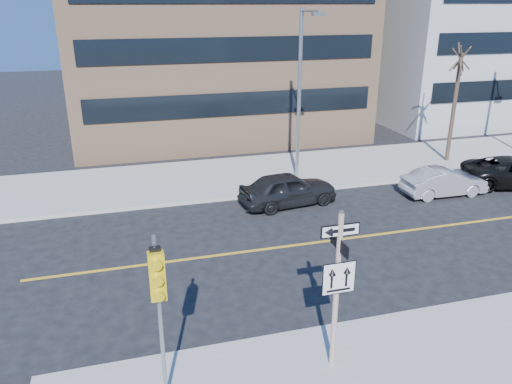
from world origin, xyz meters
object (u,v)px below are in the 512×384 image
object	(u,v)px
parked_car_a	(288,189)
streetlight_a	(301,85)
parked_car_b	(444,182)
street_tree_west	(461,61)
traffic_signal	(158,289)
sign_pole	(337,283)

from	to	relation	value
parked_car_a	streetlight_a	bearing A→B (deg)	-35.67
parked_car_b	street_tree_west	world-z (taller)	street_tree_west
traffic_signal	parked_car_a	size ratio (longest dim) A/B	0.92
parked_car_a	street_tree_west	bearing A→B (deg)	-79.25
sign_pole	street_tree_west	distance (m)	19.22
streetlight_a	street_tree_west	size ratio (longest dim) A/B	1.26
street_tree_west	traffic_signal	bearing A→B (deg)	-140.61
traffic_signal	parked_car_a	xyz separation A→B (m)	(6.43, 10.50, -2.29)
traffic_signal	sign_pole	bearing A→B (deg)	2.11
traffic_signal	street_tree_west	xyz separation A→B (m)	(17.00, 13.96, 2.50)
parked_car_b	streetlight_a	distance (m)	8.01
sign_pole	traffic_signal	bearing A→B (deg)	-177.89
street_tree_west	sign_pole	bearing A→B (deg)	-133.26
parked_car_a	sign_pole	bearing A→B (deg)	159.40
traffic_signal	streetlight_a	xyz separation A→B (m)	(8.00, 13.42, 1.73)
traffic_signal	parked_car_b	distance (m)	16.97
sign_pole	parked_car_b	world-z (taller)	sign_pole
parked_car_b	parked_car_a	bearing A→B (deg)	84.25
parked_car_b	streetlight_a	xyz separation A→B (m)	(-5.75, 3.76, 4.11)
sign_pole	street_tree_west	world-z (taller)	street_tree_west
parked_car_b	streetlight_a	size ratio (longest dim) A/B	0.49
parked_car_b	street_tree_west	bearing A→B (deg)	-36.30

